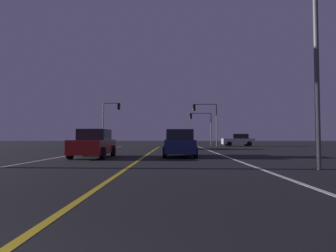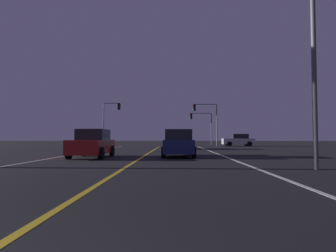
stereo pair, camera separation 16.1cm
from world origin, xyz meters
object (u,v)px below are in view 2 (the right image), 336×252
(car_oncoming, at_px, (92,144))
(street_lamp_right_near, at_px, (297,30))
(car_crossing_side, at_px, (239,140))
(car_lead_same_lane, at_px, (178,144))
(traffic_light_far_right, at_px, (201,121))
(car_ahead_far, at_px, (174,141))
(traffic_light_near_left, at_px, (111,115))
(traffic_light_near_right, at_px, (205,115))

(car_oncoming, relative_size, street_lamp_right_near, 0.51)
(car_crossing_side, bearing_deg, street_lamp_right_near, 81.60)
(car_lead_same_lane, relative_size, traffic_light_far_right, 0.85)
(car_ahead_far, xyz_separation_m, traffic_light_far_right, (4.13, 14.81, 2.96))
(car_crossing_side, xyz_separation_m, traffic_light_far_right, (-4.83, 4.58, 2.96))
(car_lead_same_lane, relative_size, traffic_light_near_left, 0.72)
(car_lead_same_lane, height_order, car_crossing_side, same)
(traffic_light_far_right, bearing_deg, car_oncoming, 71.73)
(traffic_light_near_left, bearing_deg, traffic_light_near_right, 0.00)
(car_ahead_far, relative_size, traffic_light_far_right, 0.85)
(street_lamp_right_near, bearing_deg, car_crossing_side, -98.40)
(car_oncoming, distance_m, traffic_light_far_right, 28.92)
(car_ahead_far, height_order, car_lead_same_lane, same)
(car_oncoming, xyz_separation_m, car_crossing_side, (13.85, 22.74, 0.00))
(car_crossing_side, bearing_deg, traffic_light_far_right, -43.50)
(car_oncoming, xyz_separation_m, traffic_light_near_left, (-3.76, 21.82, 3.54))
(car_ahead_far, bearing_deg, car_crossing_side, -41.22)
(car_lead_same_lane, bearing_deg, traffic_light_far_right, -8.35)
(car_oncoming, distance_m, traffic_light_near_right, 23.92)
(traffic_light_near_right, bearing_deg, car_crossing_side, -168.85)
(traffic_light_near_right, distance_m, street_lamp_right_near, 27.98)
(car_crossing_side, relative_size, traffic_light_far_right, 0.85)
(car_lead_same_lane, xyz_separation_m, traffic_light_near_right, (4.02, 20.83, 3.47))
(car_lead_same_lane, xyz_separation_m, traffic_light_near_left, (-8.92, 20.83, 3.54))
(traffic_light_far_right, bearing_deg, street_lamp_right_near, 90.96)
(car_oncoming, distance_m, traffic_light_near_left, 22.42)
(car_lead_same_lane, distance_m, traffic_light_far_right, 26.78)
(traffic_light_near_left, xyz_separation_m, street_lamp_right_near, (13.34, -27.96, 0.95))
(car_oncoming, bearing_deg, car_crossing_side, 148.66)
(traffic_light_near_left, bearing_deg, street_lamp_right_near, -64.49)
(car_ahead_far, height_order, car_crossing_side, same)
(car_lead_same_lane, height_order, traffic_light_near_left, traffic_light_near_left)
(traffic_light_far_right, bearing_deg, traffic_light_near_right, 91.59)
(traffic_light_near_right, xyz_separation_m, street_lamp_right_near, (0.41, -27.96, 1.02))
(car_lead_same_lane, height_order, street_lamp_right_near, street_lamp_right_near)
(car_lead_same_lane, relative_size, street_lamp_right_near, 0.51)
(car_crossing_side, relative_size, street_lamp_right_near, 0.51)
(car_oncoming, relative_size, car_lead_same_lane, 1.00)
(traffic_light_near_right, height_order, traffic_light_far_right, traffic_light_near_right)
(car_ahead_far, bearing_deg, car_lead_same_lane, -178.66)
(car_ahead_far, distance_m, car_crossing_side, 13.60)
(car_crossing_side, distance_m, street_lamp_right_near, 29.54)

